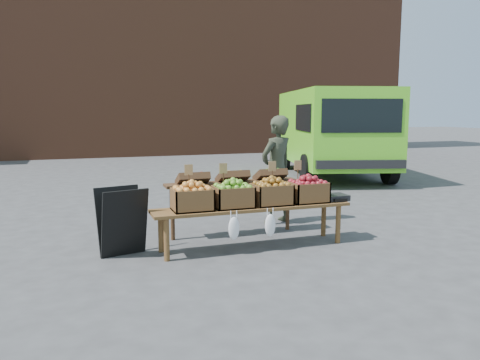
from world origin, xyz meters
name	(u,v)px	position (x,y,z in m)	size (l,w,h in m)	color
ground	(288,234)	(0.00, 0.00, 0.00)	(80.00, 80.00, 0.00)	#454547
brick_building	(141,38)	(0.00, 15.00, 5.00)	(24.00, 4.00, 10.00)	brown
delivery_van	(332,134)	(3.93, 5.45, 1.20)	(2.45, 5.34, 2.39)	#63D525
vendor	(277,170)	(0.12, 0.72, 0.88)	(0.64, 0.42, 1.76)	#313728
chalkboard_sign	(122,221)	(-2.44, -0.24, 0.44)	(0.58, 0.32, 0.88)	black
back_table	(233,200)	(-0.80, 0.24, 0.52)	(2.10, 0.44, 1.04)	#3F2817
display_bench	(252,227)	(-0.76, -0.48, 0.28)	(2.70, 0.56, 0.57)	brown
crate_golden_apples	(192,199)	(-1.58, -0.48, 0.71)	(0.50, 0.40, 0.28)	gold
crate_russet_pears	(233,197)	(-1.03, -0.48, 0.71)	(0.50, 0.40, 0.28)	#4A791B
crate_red_apples	(272,194)	(-0.48, -0.48, 0.71)	(0.50, 0.40, 0.28)	olive
crate_green_apples	(308,192)	(0.07, -0.48, 0.71)	(0.50, 0.40, 0.28)	maroon
weighing_scale	(334,197)	(0.49, -0.48, 0.61)	(0.34, 0.30, 0.08)	black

